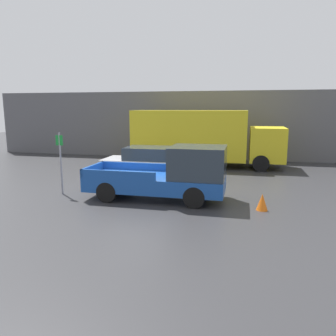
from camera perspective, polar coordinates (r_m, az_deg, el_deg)
ground_plane at (r=13.71m, az=-5.71°, el=-4.13°), size 60.00×60.00×0.00m
building_wall at (r=22.79m, az=2.17°, el=7.48°), size 28.00×0.15×4.56m
pickup_truck at (r=12.28m, az=0.49°, el=-1.23°), size 5.23×1.97×2.06m
car at (r=16.20m, az=-3.33°, el=1.03°), size 4.46×1.89×1.55m
delivery_truck at (r=19.72m, az=5.86°, el=5.50°), size 8.81×2.63×3.30m
parking_sign at (r=13.69m, az=-18.20°, el=1.34°), size 0.30×0.07×2.48m
traffic_cone at (r=11.60m, az=16.08°, el=-5.72°), size 0.39×0.39×0.57m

